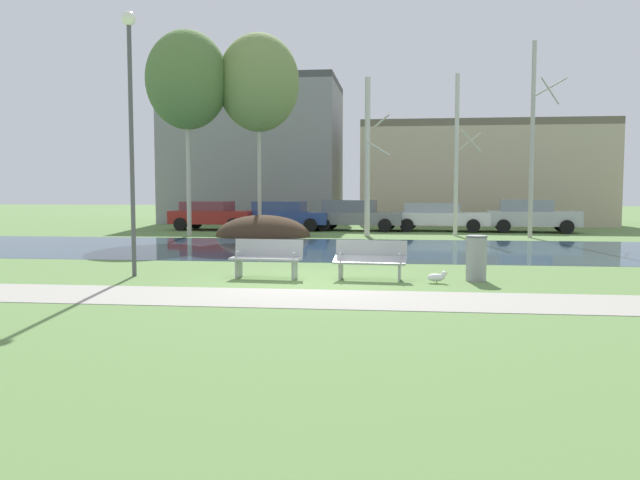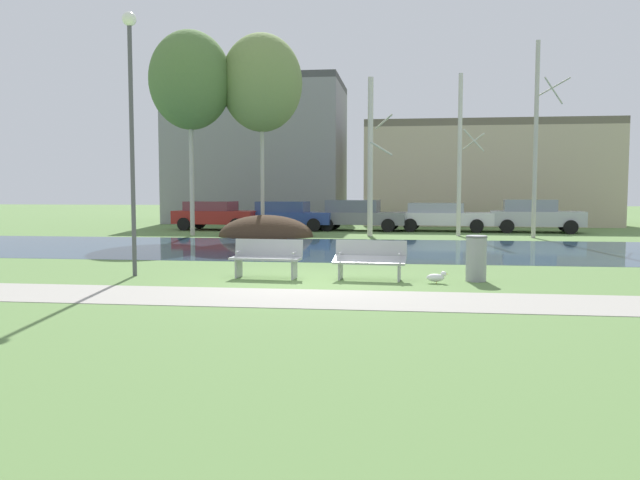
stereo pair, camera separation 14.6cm
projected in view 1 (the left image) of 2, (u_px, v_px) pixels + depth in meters
The scene contains 21 objects.
ground_plane at pixel (349, 244), 23.66m from camera, with size 120.00×120.00×0.00m, color #5B7F42.
paved_path_strip at pixel (300, 298), 11.80m from camera, with size 60.00×2.08×0.01m, color #9E998E.
river_band at pixel (344, 249), 21.78m from camera, with size 80.00×8.49×0.01m, color #284256.
soil_mound at pixel (263, 237), 27.50m from camera, with size 4.09×2.79×1.86m, color #423021.
bench_left at pixel (267, 257), 14.52m from camera, with size 1.64×0.68×0.87m.
bench_right at pixel (370, 259), 14.25m from camera, with size 1.64×0.68×0.87m.
trash_bin at pixel (476, 257), 14.05m from camera, with size 0.47×0.47×1.00m.
seagull at pixel (437, 277), 13.73m from camera, with size 0.46×0.17×0.27m.
streetlamp at pixel (131, 104), 14.57m from camera, with size 0.32×0.32×6.01m.
birch_far_left at pixel (187, 80), 27.70m from camera, with size 3.55×3.55×8.88m.
birch_left at pixel (259, 83), 28.33m from camera, with size 3.59×3.59×8.89m.
birch_center_left at pixel (368, 156), 27.63m from camera, with size 1.08×1.91×6.81m.
birch_center at pixel (457, 155), 27.78m from camera, with size 1.13×2.05×6.99m.
birch_center_right at pixel (533, 138), 26.56m from camera, with size 1.38×2.30×8.11m.
parked_van_nearest_red at pixel (212, 215), 32.07m from camera, with size 4.33×2.41×1.43m.
parked_sedan_second_blue at pixel (284, 215), 31.93m from camera, with size 4.52×2.28×1.43m.
parked_hatch_third_grey at pixel (355, 215), 31.59m from camera, with size 4.66×2.34×1.51m.
parked_wagon_fourth_white at pixel (438, 216), 31.11m from camera, with size 4.82×2.36×1.37m.
parked_suv_fifth_silver at pixel (531, 215), 30.30m from camera, with size 4.36×2.42×1.55m.
building_grey_warehouse at pixel (256, 152), 40.13m from camera, with size 10.34×7.28×8.69m.
building_beige_block at pixel (480, 174), 38.15m from camera, with size 13.81×7.60×5.85m.
Camera 1 is at (1.76, -13.53, 1.99)m, focal length 36.01 mm.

